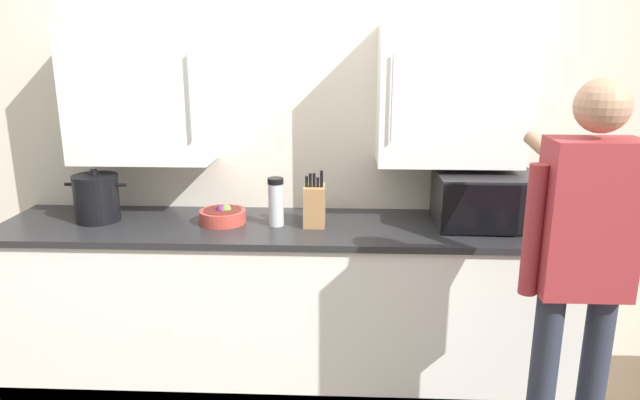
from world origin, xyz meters
TOP-DOWN VIEW (x-y plane):
  - back_wall_tiled at (-0.00, 1.13)m, footprint 4.26×0.44m
  - counter_unit at (0.00, 0.81)m, footprint 3.14×0.66m
  - microwave_oven at (1.00, 0.85)m, footprint 0.52×0.41m
  - stock_pot at (-1.06, 0.83)m, footprint 0.33×0.24m
  - knife_block at (0.12, 0.80)m, footprint 0.11×0.15m
  - fruit_bowl at (-0.37, 0.82)m, footprint 0.25×0.25m
  - thermos_flask at (-0.08, 0.79)m, footprint 0.08×0.08m
  - person_figure at (1.19, 0.02)m, footprint 0.44×0.59m

SIDE VIEW (x-z plane):
  - counter_unit at x=0.00m, z-range 0.00..0.92m
  - fruit_bowl at x=-0.37m, z-range 0.91..1.01m
  - knife_block at x=0.12m, z-range 0.88..1.18m
  - person_figure at x=1.19m, z-range 0.17..1.91m
  - stock_pot at x=-1.06m, z-range 0.90..1.19m
  - thermos_flask at x=-0.08m, z-range 0.92..1.18m
  - microwave_oven at x=1.00m, z-range 0.92..1.19m
  - back_wall_tiled at x=0.00m, z-range 0.06..2.72m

